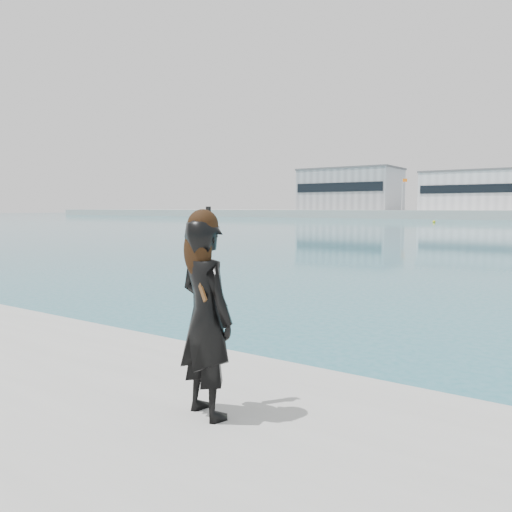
# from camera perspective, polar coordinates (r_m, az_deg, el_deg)

# --- Properties ---
(ground) EXTENTS (500.00, 500.00, 0.00)m
(ground) POSITION_cam_1_polar(r_m,az_deg,el_deg) (4.83, 1.57, -24.86)
(ground) COLOR #196875
(ground) RESTS_ON ground
(warehouse_grey_left) EXTENTS (26.52, 16.36, 11.50)m
(warehouse_grey_left) POSITION_cam_1_polar(r_m,az_deg,el_deg) (143.51, 10.71, 7.50)
(warehouse_grey_left) COLOR gray
(warehouse_grey_left) RESTS_ON far_quay
(warehouse_white) EXTENTS (24.48, 15.35, 9.50)m
(warehouse_white) POSITION_cam_1_polar(r_m,az_deg,el_deg) (133.78, 23.88, 6.86)
(warehouse_white) COLOR silver
(warehouse_white) RESTS_ON far_quay
(flagpole_left) EXTENTS (1.28, 0.16, 8.00)m
(flagpole_left) POSITION_cam_1_polar(r_m,az_deg,el_deg) (130.89, 16.40, 7.05)
(flagpole_left) COLOR silver
(flagpole_left) RESTS_ON far_quay
(buoy_far) EXTENTS (0.50, 0.50, 0.50)m
(buoy_far) POSITION_cam_1_polar(r_m,az_deg,el_deg) (89.94, 19.67, 3.60)
(buoy_far) COLOR yellow
(buoy_far) RESTS_ON ground
(woman) EXTENTS (0.65, 0.52, 1.66)m
(woman) POSITION_cam_1_polar(r_m,az_deg,el_deg) (3.94, -5.80, -6.32)
(woman) COLOR black
(woman) RESTS_ON near_quay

